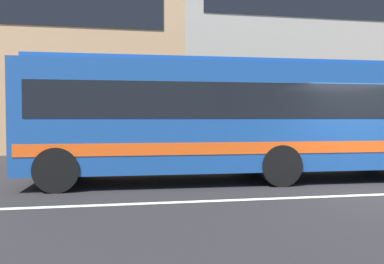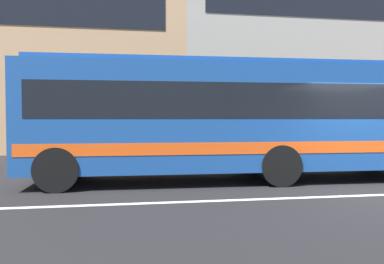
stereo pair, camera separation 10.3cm
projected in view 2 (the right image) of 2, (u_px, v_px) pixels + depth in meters
name	position (u px, v px, depth m)	size (l,w,h in m)	color
apartment_block_right	(337.00, 39.00, 25.04)	(22.01, 11.48, 13.92)	#B4A99B
transit_bus	(241.00, 116.00, 10.01)	(11.08, 2.78, 3.09)	#1B478E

